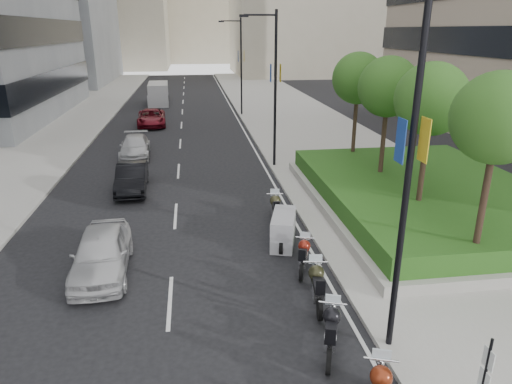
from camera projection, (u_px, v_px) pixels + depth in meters
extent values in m
cube|color=#9E9B93|center=(303.00, 125.00, 39.70)|extent=(10.00, 100.00, 0.15)
cube|color=#9E9B93|center=(50.00, 133.00, 36.93)|extent=(8.00, 100.00, 0.15)
cube|color=silver|center=(243.00, 128.00, 39.02)|extent=(0.12, 100.00, 0.01)
cube|color=silver|center=(181.00, 130.00, 38.34)|extent=(0.12, 100.00, 0.01)
cube|color=#9E9B93|center=(426.00, 203.00, 21.09)|extent=(10.00, 14.00, 0.40)
cube|color=#225016|center=(428.00, 191.00, 20.88)|extent=(9.40, 13.40, 0.80)
cylinder|color=#332319|center=(482.00, 208.00, 14.55)|extent=(0.22, 0.22, 4.00)
sphere|color=#1D4E18|center=(498.00, 118.00, 13.58)|extent=(2.80, 2.80, 2.80)
cylinder|color=#332319|center=(422.00, 172.00, 18.28)|extent=(0.22, 0.22, 4.00)
sphere|color=#1D4E18|center=(432.00, 99.00, 17.31)|extent=(2.80, 2.80, 2.80)
cylinder|color=#332319|center=(382.00, 148.00, 22.01)|extent=(0.22, 0.22, 4.00)
sphere|color=#1D4E18|center=(388.00, 87.00, 21.04)|extent=(2.80, 2.80, 2.80)
cylinder|color=#332319|center=(354.00, 131.00, 25.75)|extent=(0.22, 0.22, 4.00)
sphere|color=#1D4E18|center=(358.00, 78.00, 24.77)|extent=(2.80, 2.80, 2.80)
cylinder|color=black|center=(407.00, 187.00, 10.55)|extent=(0.16, 0.16, 9.00)
cube|color=yellow|center=(424.00, 140.00, 10.21)|extent=(0.02, 0.45, 1.00)
cube|color=navy|center=(400.00, 141.00, 10.14)|extent=(0.02, 0.45, 1.00)
cylinder|color=black|center=(275.00, 93.00, 26.40)|extent=(0.16, 0.16, 9.00)
cylinder|color=black|center=(260.00, 15.00, 24.87)|extent=(1.80, 0.10, 0.10)
cube|color=black|center=(244.00, 16.00, 24.77)|extent=(0.50, 0.22, 0.14)
cube|color=yellow|center=(280.00, 73.00, 26.07)|extent=(0.02, 0.45, 1.00)
cube|color=navy|center=(271.00, 73.00, 26.00)|extent=(0.02, 0.45, 1.00)
cylinder|color=black|center=(241.00, 68.00, 43.19)|extent=(0.16, 0.16, 9.00)
cylinder|color=black|center=(231.00, 21.00, 41.66)|extent=(1.80, 0.10, 0.10)
cube|color=black|center=(221.00, 21.00, 41.56)|extent=(0.50, 0.22, 0.14)
cube|color=yellow|center=(244.00, 56.00, 42.86)|extent=(0.02, 0.45, 1.00)
cube|color=navy|center=(238.00, 56.00, 42.78)|extent=(0.02, 0.45, 1.00)
cube|color=silver|center=(488.00, 359.00, 8.64)|extent=(0.02, 0.32, 0.42)
cube|color=silver|center=(484.00, 380.00, 8.80)|extent=(0.02, 0.32, 0.42)
cylinder|color=black|center=(377.00, 380.00, 10.49)|extent=(0.32, 0.64, 0.64)
sphere|color=maroon|center=(381.00, 377.00, 9.81)|extent=(0.49, 0.49, 0.49)
cylinder|color=silver|center=(381.00, 360.00, 9.99)|extent=(0.74, 0.30, 0.05)
cylinder|color=black|center=(329.00, 361.00, 11.10)|extent=(0.32, 0.63, 0.62)
cylinder|color=black|center=(332.00, 322.00, 12.59)|extent=(0.32, 0.63, 0.62)
cube|color=silver|center=(331.00, 336.00, 11.74)|extent=(0.57, 0.91, 0.42)
sphere|color=black|center=(332.00, 316.00, 11.92)|extent=(0.48, 0.48, 0.48)
cube|color=black|center=(331.00, 333.00, 11.35)|extent=(0.52, 0.81, 0.16)
cylinder|color=silver|center=(333.00, 303.00, 12.09)|extent=(0.72, 0.30, 0.05)
cylinder|color=black|center=(320.00, 310.00, 13.13)|extent=(0.22, 0.65, 0.64)
cylinder|color=black|center=(314.00, 280.00, 14.69)|extent=(0.22, 0.65, 0.64)
cube|color=silver|center=(317.00, 290.00, 13.80)|extent=(0.44, 0.92, 0.43)
sphere|color=black|center=(316.00, 273.00, 13.99)|extent=(0.50, 0.50, 0.50)
cube|color=black|center=(319.00, 286.00, 13.40)|extent=(0.41, 0.81, 0.17)
cylinder|color=silver|center=(316.00, 262.00, 14.18)|extent=(0.77, 0.17, 0.05)
cylinder|color=black|center=(301.00, 272.00, 15.22)|extent=(0.29, 0.57, 0.57)
cylinder|color=black|center=(305.00, 253.00, 16.58)|extent=(0.29, 0.57, 0.57)
cube|color=silver|center=(303.00, 259.00, 15.81)|extent=(0.51, 0.83, 0.38)
sphere|color=maroon|center=(304.00, 246.00, 15.97)|extent=(0.44, 0.44, 0.44)
cube|color=black|center=(303.00, 255.00, 15.45)|extent=(0.46, 0.73, 0.15)
cylinder|color=silver|center=(305.00, 238.00, 16.13)|extent=(0.66, 0.26, 0.05)
cylinder|color=black|center=(282.00, 246.00, 17.04)|extent=(0.28, 0.62, 0.61)
cylinder|color=black|center=(285.00, 229.00, 18.51)|extent=(0.28, 0.62, 0.61)
cube|color=gray|center=(283.00, 229.00, 17.66)|extent=(1.37, 2.22, 1.23)
cylinder|color=black|center=(276.00, 222.00, 19.18)|extent=(0.19, 0.63, 0.62)
cylinder|color=black|center=(274.00, 208.00, 20.68)|extent=(0.19, 0.63, 0.62)
cube|color=silver|center=(275.00, 211.00, 19.82)|extent=(0.40, 0.88, 0.42)
sphere|color=#32311C|center=(275.00, 201.00, 20.00)|extent=(0.48, 0.48, 0.48)
cube|color=black|center=(276.00, 207.00, 19.43)|extent=(0.37, 0.77, 0.16)
cylinder|color=silver|center=(275.00, 194.00, 20.18)|extent=(0.74, 0.14, 0.05)
imported|color=#B6B6B8|center=(102.00, 253.00, 15.53)|extent=(2.00, 4.59, 1.54)
imported|color=black|center=(132.00, 178.00, 23.60)|extent=(1.64, 4.30, 1.40)
imported|color=#AEADB0|center=(135.00, 147.00, 29.99)|extent=(2.13, 4.73, 1.35)
imported|color=maroon|center=(151.00, 118.00, 39.74)|extent=(2.65, 5.25, 1.42)
cube|color=#B3B3B5|center=(159.00, 94.00, 51.17)|extent=(2.33, 5.64, 2.34)
cube|color=#B3B3B5|center=(158.00, 101.00, 49.39)|extent=(2.16, 1.42, 1.22)
cylinder|color=black|center=(150.00, 103.00, 49.45)|extent=(0.28, 0.78, 0.78)
cylinder|color=black|center=(166.00, 103.00, 49.68)|extent=(0.28, 0.78, 0.78)
cylinder|color=black|center=(152.00, 99.00, 52.97)|extent=(0.28, 0.78, 0.78)
cylinder|color=black|center=(168.00, 98.00, 53.21)|extent=(0.28, 0.78, 0.78)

